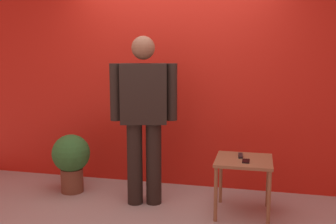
# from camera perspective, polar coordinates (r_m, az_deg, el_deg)

# --- Properties ---
(back_wall_red) EXTENTS (6.14, 0.12, 2.71)m
(back_wall_red) POSITION_cam_1_polar(r_m,az_deg,el_deg) (4.71, 1.09, 5.45)
(back_wall_red) COLOR red
(back_wall_red) RESTS_ON ground_plane
(standing_person) EXTENTS (0.71, 0.35, 1.80)m
(standing_person) POSITION_cam_1_polar(r_m,az_deg,el_deg) (4.07, -3.60, -0.00)
(standing_person) COLOR black
(standing_person) RESTS_ON ground_plane
(side_table) EXTENTS (0.56, 0.56, 0.57)m
(side_table) POSITION_cam_1_polar(r_m,az_deg,el_deg) (3.98, 11.12, -7.96)
(side_table) COLOR olive
(side_table) RESTS_ON ground_plane
(cell_phone) EXTENTS (0.07, 0.14, 0.01)m
(cell_phone) POSITION_cam_1_polar(r_m,az_deg,el_deg) (3.88, 11.44, -7.11)
(cell_phone) COLOR black
(cell_phone) RESTS_ON side_table
(tv_remote) EXTENTS (0.05, 0.17, 0.02)m
(tv_remote) POSITION_cam_1_polar(r_m,az_deg,el_deg) (4.04, 10.66, -6.35)
(tv_remote) COLOR black
(tv_remote) RESTS_ON side_table
(potted_plant) EXTENTS (0.44, 0.44, 0.69)m
(potted_plant) POSITION_cam_1_polar(r_m,az_deg,el_deg) (4.67, -14.11, -6.63)
(potted_plant) COLOR brown
(potted_plant) RESTS_ON ground_plane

